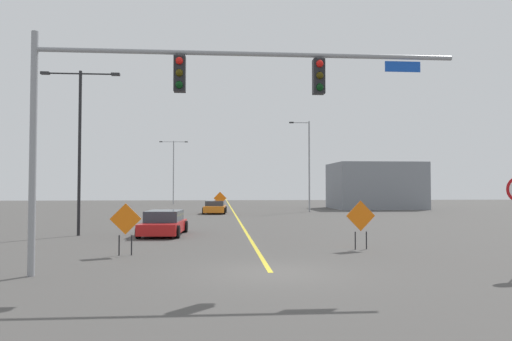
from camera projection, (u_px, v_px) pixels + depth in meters
ground at (271, 273)px, 13.97m from camera, size 164.07×164.07×0.00m
road_centre_stripe at (231, 208)px, 59.38m from camera, size 0.16×91.15×0.01m
traffic_signal_assembly at (181, 94)px, 13.94m from camera, size 12.48×0.44×6.98m
street_lamp_far_right at (173, 167)px, 72.21m from camera, size 4.24×0.24×9.62m
street_lamp_far_left at (308, 162)px, 49.52m from camera, size 2.16×0.24×9.42m
street_lamp_near_right at (80, 137)px, 25.04m from camera, size 4.07×0.24×8.66m
construction_sign_median_far at (220, 199)px, 50.37m from camera, size 1.36×0.17×2.07m
construction_sign_right_lane at (361, 218)px, 19.33m from camera, size 1.23×0.17×1.97m
construction_sign_median_near at (126, 222)px, 17.62m from camera, size 1.15×0.09×1.92m
car_red_near at (164, 223)px, 25.18m from camera, size 2.34×4.66×1.29m
car_orange_distant at (215, 207)px, 46.21m from camera, size 2.35×4.32×1.23m
roadside_building_east at (375, 186)px, 57.52m from camera, size 10.15×8.36×5.46m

